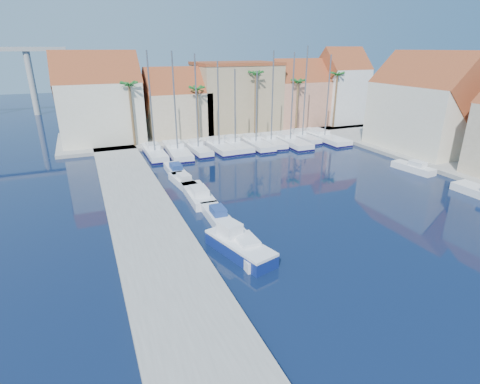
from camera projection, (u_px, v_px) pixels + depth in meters
name	position (u px, v px, depth m)	size (l,w,h in m)	color
ground	(337.00, 298.00, 22.79)	(260.00, 260.00, 0.00)	black
quay_west	(149.00, 229.00, 31.05)	(6.00, 77.00, 0.50)	gray
shore_north	(221.00, 131.00, 67.58)	(54.00, 16.00, 0.50)	gray
shore_east	(474.00, 167.00, 47.18)	(12.00, 60.00, 0.50)	gray
fishing_boat	(238.00, 245.00, 27.50)	(3.61, 6.45, 2.14)	navy
motorboat_west_0	(243.00, 245.00, 27.92)	(2.05, 6.22, 1.40)	white
motorboat_west_1	(217.00, 215.00, 32.99)	(1.74, 5.06, 1.40)	white
motorboat_west_2	(198.00, 194.00, 37.63)	(2.38, 6.70, 1.40)	white
motorboat_west_3	(183.00, 180.00, 41.49)	(2.12, 5.24, 1.40)	white
motorboat_west_4	(175.00, 170.00, 45.13)	(1.81, 5.45, 1.40)	white
motorboat_east_1	(414.00, 167.00, 46.04)	(2.39, 5.42, 1.40)	white
sailboat_0	(154.00, 152.00, 52.43)	(2.43, 8.95, 14.01)	white
sailboat_1	(177.00, 150.00, 53.45)	(3.36, 10.59, 13.94)	white
sailboat_2	(197.00, 148.00, 54.43)	(2.44, 8.33, 13.58)	white
sailboat_3	(218.00, 146.00, 55.78)	(3.00, 9.65, 12.59)	white
sailboat_4	(234.00, 144.00, 56.90)	(2.77, 9.75, 11.50)	white
sailboat_5	(254.00, 143.00, 57.70)	(2.78, 9.96, 11.21)	white
sailboat_6	(270.00, 141.00, 58.62)	(2.77, 8.79, 13.91)	white
sailboat_7	(288.00, 140.00, 59.13)	(2.94, 10.79, 13.69)	white
sailboat_8	(301.00, 136.00, 61.43)	(2.74, 8.67, 14.58)	white
sailboat_9	(322.00, 137.00, 61.62)	(3.32, 11.67, 13.32)	white
building_0	(100.00, 102.00, 57.22)	(12.30, 9.00, 13.50)	beige
building_1	(177.00, 106.00, 62.01)	(10.30, 8.00, 11.00)	tan
building_2	(236.00, 96.00, 66.50)	(14.20, 10.20, 11.50)	tan
building_3	(297.00, 96.00, 70.13)	(10.30, 8.00, 12.00)	tan
building_4	(341.00, 88.00, 72.13)	(8.30, 8.00, 14.00)	silver
building_6	(425.00, 107.00, 52.65)	(9.00, 14.30, 13.50)	beige
palm_0	(129.00, 87.00, 53.45)	(2.60, 2.60, 10.15)	brown
palm_1	(197.00, 90.00, 57.41)	(2.60, 2.60, 9.15)	brown
palm_2	(256.00, 76.00, 60.35)	(2.60, 2.60, 11.15)	brown
palm_3	(298.00, 83.00, 63.75)	(2.60, 2.60, 9.65)	brown
palm_4	(337.00, 76.00, 66.31)	(2.60, 2.60, 10.65)	brown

